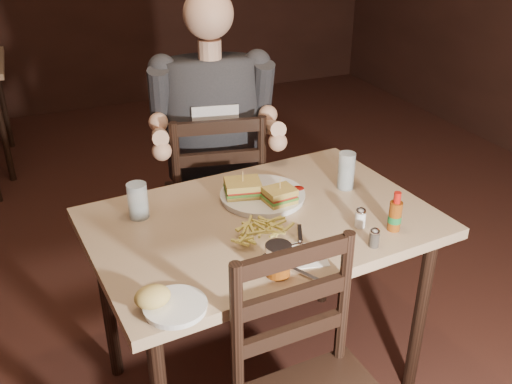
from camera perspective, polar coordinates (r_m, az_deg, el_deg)
name	(u,v)px	position (r m, az deg, el deg)	size (l,w,h in m)	color
room_shell	(159,30)	(1.90, -9.69, 15.66)	(7.00, 7.00, 7.00)	black
main_table	(262,238)	(2.05, 0.56, -4.63)	(1.24, 0.88, 0.77)	tan
chair_far	(215,201)	(2.71, -4.10, -0.94)	(0.45, 0.49, 0.97)	black
diner	(213,105)	(2.47, -4.33, 8.62)	(0.55, 0.43, 0.96)	#2C2B30
dinner_plate	(263,197)	(2.13, 0.66, -0.46)	(0.31, 0.31, 0.02)	white
sandwich_left	(243,183)	(2.09, -1.33, 0.93)	(0.13, 0.11, 0.11)	gold
sandwich_right	(280,192)	(2.05, 2.40, 0.03)	(0.11, 0.09, 0.09)	gold
fries_pile	(259,227)	(1.89, 0.27, -3.53)	(0.24, 0.17, 0.04)	#E8D95D
ketchup_dollop	(299,188)	(2.16, 4.28, 0.37)	(0.04, 0.04, 0.01)	maroon
glass_left	(138,201)	(2.03, -11.73, -0.87)	(0.07, 0.07, 0.13)	silver
glass_right	(346,171)	(2.21, 9.02, 2.11)	(0.06, 0.06, 0.15)	silver
hot_sauce	(396,211)	(1.96, 13.78, -1.89)	(0.04, 0.04, 0.14)	brown
salt_shaker	(360,218)	(1.97, 10.39, -2.57)	(0.04, 0.04, 0.07)	white
pepper_shaker	(374,238)	(1.88, 11.74, -4.53)	(0.03, 0.03, 0.06)	#38332D
syrup_dispenser	(278,260)	(1.70, 2.24, -6.80)	(0.08, 0.08, 0.10)	brown
napkin	(302,256)	(1.81, 4.62, -6.37)	(0.15, 0.14, 0.00)	white
knife	(292,268)	(1.75, 3.61, -7.58)	(0.01, 0.22, 0.01)	silver
fork	(300,239)	(1.89, 4.46, -4.69)	(0.01, 0.18, 0.01)	silver
side_plate	(175,308)	(1.61, -8.06, -11.37)	(0.17, 0.17, 0.01)	white
bread_roll	(153,297)	(1.60, -10.31, -10.26)	(0.10, 0.08, 0.06)	tan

